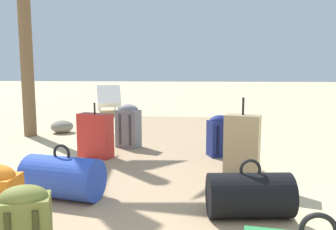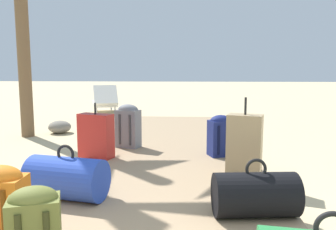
# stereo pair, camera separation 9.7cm
# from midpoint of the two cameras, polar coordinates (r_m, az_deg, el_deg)

# --- Properties ---
(ground_plane) EXTENTS (60.00, 60.00, 0.00)m
(ground_plane) POSITION_cam_midpoint_polar(r_m,az_deg,el_deg) (3.92, 0.47, -10.10)
(ground_plane) COLOR #D1BA8C
(boardwalk) EXTENTS (2.15, 7.20, 0.08)m
(boardwalk) POSITION_cam_midpoint_polar(r_m,az_deg,el_deg) (4.60, 1.14, -6.91)
(boardwalk) COLOR tan
(boardwalk) RESTS_ON ground
(suitcase_red) EXTENTS (0.48, 0.33, 0.70)m
(suitcase_red) POSITION_cam_midpoint_polar(r_m,az_deg,el_deg) (4.45, -11.38, -3.36)
(suitcase_red) COLOR red
(suitcase_red) RESTS_ON boardwalk
(backpack_navy) EXTENTS (0.35, 0.30, 0.53)m
(backpack_navy) POSITION_cam_midpoint_polar(r_m,az_deg,el_deg) (4.47, 9.24, -3.24)
(backpack_navy) COLOR navy
(backpack_navy) RESTS_ON boardwalk
(duffel_bag_blue) EXTENTS (0.73, 0.50, 0.48)m
(duffel_bag_blue) POSITION_cam_midpoint_polar(r_m,az_deg,el_deg) (3.14, -16.27, -9.91)
(duffel_bag_blue) COLOR #2847B7
(duffel_bag_blue) RESTS_ON boardwalk
(backpack_grey) EXTENTS (0.37, 0.29, 0.62)m
(backpack_grey) POSITION_cam_midpoint_polar(r_m,az_deg,el_deg) (4.94, -6.07, -1.60)
(backpack_grey) COLOR slate
(backpack_grey) RESTS_ON boardwalk
(backpack_olive) EXTENTS (0.33, 0.28, 0.48)m
(backpack_olive) POSITION_cam_midpoint_polar(r_m,az_deg,el_deg) (2.15, -21.46, -16.63)
(backpack_olive) COLOR olive
(backpack_olive) RESTS_ON boardwalk
(duffel_bag_black) EXTENTS (0.66, 0.40, 0.45)m
(duffel_bag_black) POSITION_cam_midpoint_polar(r_m,az_deg,el_deg) (2.74, 14.40, -12.76)
(duffel_bag_black) COLOR black
(duffel_bag_black) RESTS_ON boardwalk
(suitcase_tan) EXTENTS (0.39, 0.30, 0.83)m
(suitcase_tan) POSITION_cam_midpoint_polar(r_m,az_deg,el_deg) (3.63, 12.96, -5.09)
(suitcase_tan) COLOR tan
(suitcase_tan) RESTS_ON boardwalk
(lounge_chair) EXTENTS (1.05, 1.66, 0.78)m
(lounge_chair) POSITION_cam_midpoint_polar(r_m,az_deg,el_deg) (9.51, -9.65, 2.27)
(lounge_chair) COLOR white
(lounge_chair) RESTS_ON ground
(rock_left_far) EXTENTS (0.58, 0.58, 0.24)m
(rock_left_far) POSITION_cam_midpoint_polar(r_m,az_deg,el_deg) (6.78, -16.82, -1.85)
(rock_left_far) COLOR gray
(rock_left_far) RESTS_ON ground
(rock_left_mid) EXTENTS (0.27, 0.27, 0.15)m
(rock_left_mid) POSITION_cam_midpoint_polar(r_m,az_deg,el_deg) (6.61, -11.78, -2.32)
(rock_left_mid) COLOR gray
(rock_left_mid) RESTS_ON ground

